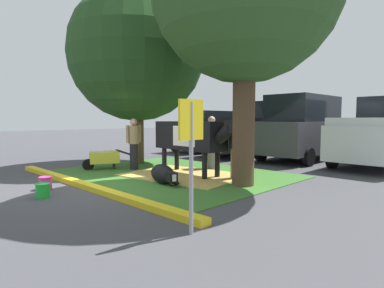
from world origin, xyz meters
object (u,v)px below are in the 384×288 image
object	(u,v)px
bucket_pink	(45,183)
pickup_truck_maroon	(384,134)
calf_lying	(163,174)
parking_sign	(191,140)
pickup_truck_black	(251,130)
suv_dark_grey	(303,128)
sedan_silver	(208,131)
shade_tree_left	(137,54)
person_visitor_near	(212,141)
wheelbarrow	(104,158)
cow_holstein	(192,136)
bucket_green	(43,190)
person_visitor_far	(236,147)
person_handler	(134,142)

from	to	relation	value
bucket_pink	pickup_truck_maroon	world-z (taller)	pickup_truck_maroon
calf_lying	parking_sign	distance (m)	3.76
pickup_truck_black	suv_dark_grey	size ratio (longest dim) A/B	1.17
parking_sign	bucket_pink	world-z (taller)	parking_sign
sedan_silver	bucket_pink	bearing A→B (deg)	-70.27
shade_tree_left	pickup_truck_maroon	distance (m)	9.06
shade_tree_left	person_visitor_near	distance (m)	4.12
wheelbarrow	pickup_truck_maroon	bearing A→B (deg)	50.36
suv_dark_grey	pickup_truck_maroon	world-z (taller)	suv_dark_grey
cow_holstein	person_visitor_near	distance (m)	1.36
wheelbarrow	pickup_truck_maroon	world-z (taller)	pickup_truck_maroon
cow_holstein	sedan_silver	xyz separation A→B (m)	(-4.47, 5.66, -0.15)
wheelbarrow	bucket_green	bearing A→B (deg)	-48.97
person_visitor_near	sedan_silver	xyz separation A→B (m)	(-4.07, 4.38, 0.06)
person_visitor_far	bucket_green	xyz separation A→B (m)	(-1.63, -4.37, -0.73)
pickup_truck_black	person_handler	bearing A→B (deg)	-90.23
sedan_silver	pickup_truck_black	world-z (taller)	pickup_truck_black
wheelbarrow	parking_sign	distance (m)	6.47
wheelbarrow	bucket_pink	xyz separation A→B (m)	(1.67, -2.44, -0.23)
cow_holstein	person_visitor_near	bearing A→B (deg)	107.00
parking_sign	bucket_green	size ratio (longest dim) A/B	6.24
person_visitor_near	bucket_pink	world-z (taller)	person_visitor_near
person_visitor_near	wheelbarrow	size ratio (longest dim) A/B	1.09
pickup_truck_black	person_visitor_far	bearing A→B (deg)	-59.22
calf_lying	person_visitor_near	bearing A→B (deg)	104.30
shade_tree_left	bucket_pink	size ratio (longest dim) A/B	20.95
suv_dark_grey	pickup_truck_maroon	bearing A→B (deg)	11.35
parking_sign	suv_dark_grey	size ratio (longest dim) A/B	0.41
suv_dark_grey	pickup_truck_maroon	xyz separation A→B (m)	(2.68, 0.54, -0.16)
person_visitor_near	parking_sign	world-z (taller)	parking_sign
bucket_green	pickup_truck_maroon	xyz separation A→B (m)	(3.69, 10.11, 0.96)
shade_tree_left	bucket_pink	world-z (taller)	shade_tree_left
person_visitor_far	suv_dark_grey	xyz separation A→B (m)	(-0.63, 5.20, 0.38)
shade_tree_left	wheelbarrow	world-z (taller)	shade_tree_left
pickup_truck_black	suv_dark_grey	world-z (taller)	suv_dark_grey
shade_tree_left	calf_lying	xyz separation A→B (m)	(3.33, -1.62, -3.68)
parking_sign	person_visitor_near	bearing A→B (deg)	128.62
calf_lying	suv_dark_grey	bearing A→B (deg)	87.09
calf_lying	person_visitor_far	xyz separation A→B (m)	(0.98, 1.69, 0.65)
calf_lying	bucket_pink	bearing A→B (deg)	-120.47
parking_sign	bucket_green	xyz separation A→B (m)	(-3.65, -0.69, -1.18)
shade_tree_left	person_visitor_near	bearing A→B (deg)	19.64
bucket_green	suv_dark_grey	xyz separation A→B (m)	(1.00, 9.57, 1.11)
sedan_silver	pickup_truck_black	size ratio (longest dim) A/B	0.82
person_visitor_near	parking_sign	bearing A→B (deg)	-51.38
cow_holstein	person_visitor_far	size ratio (longest dim) A/B	1.90
calf_lying	sedan_silver	world-z (taller)	sedan_silver
person_visitor_near	sedan_silver	world-z (taller)	sedan_silver
person_visitor_near	pickup_truck_black	distance (m)	4.87
shade_tree_left	person_handler	xyz separation A→B (m)	(1.02, -0.89, -3.03)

